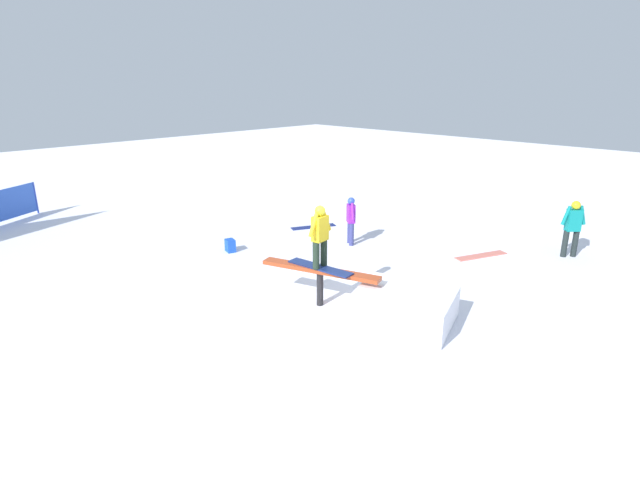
{
  "coord_description": "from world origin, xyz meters",
  "views": [
    {
      "loc": [
        -6.59,
        6.72,
        4.47
      ],
      "look_at": [
        0.0,
        0.0,
        1.41
      ],
      "focal_mm": 28.0,
      "sensor_mm": 36.0,
      "label": 1
    }
  ],
  "objects": [
    {
      "name": "ground_plane",
      "position": [
        0.0,
        0.0,
        0.0
      ],
      "size": [
        60.0,
        60.0,
        0.0
      ],
      "primitive_type": "plane",
      "color": "white"
    },
    {
      "name": "loose_snowboard_coral",
      "position": [
        -0.96,
        -5.09,
        0.01
      ],
      "size": [
        0.84,
        1.51,
        0.02
      ],
      "primitive_type": "cube",
      "rotation": [
        0.0,
        0.0,
        1.18
      ],
      "color": "#E27263",
      "rests_on": "ground"
    },
    {
      "name": "snow_kicker_ramp",
      "position": [
        -1.68,
        -0.57,
        0.31
      ],
      "size": [
        2.18,
        2.0,
        0.62
      ],
      "primitive_type": "cube",
      "rotation": [
        0.0,
        0.0,
        0.32
      ],
      "color": "white",
      "rests_on": "ground"
    },
    {
      "name": "backpack_on_snow",
      "position": [
        4.06,
        -0.68,
        0.17
      ],
      "size": [
        0.35,
        0.3,
        0.34
      ],
      "primitive_type": "cube",
      "rotation": [
        0.0,
        0.0,
        2.85
      ],
      "color": "blue",
      "rests_on": "ground"
    },
    {
      "name": "bystander_teal",
      "position": [
        -2.6,
        -6.68,
        0.84
      ],
      "size": [
        0.5,
        0.55,
        1.5
      ],
      "rotation": [
        0.0,
        0.0,
        3.99
      ],
      "color": "#202829",
      "rests_on": "ground"
    },
    {
      "name": "rail_feature",
      "position": [
        0.0,
        0.0,
        0.69
      ],
      "size": [
        2.51,
        1.08,
        0.81
      ],
      "rotation": [
        0.0,
        0.0,
        0.32
      ],
      "color": "black",
      "rests_on": "ground"
    },
    {
      "name": "main_rider_on_rail",
      "position": [
        0.0,
        0.0,
        1.44
      ],
      "size": [
        1.5,
        0.7,
        1.3
      ],
      "rotation": [
        0.0,
        0.0,
        0.12
      ],
      "color": "navy",
      "rests_on": "rail_feature"
    },
    {
      "name": "loose_snowboard_navy",
      "position": [
        4.11,
        -3.89,
        0.01
      ],
      "size": [
        0.86,
        1.41,
        0.02
      ],
      "primitive_type": "cube",
      "rotation": [
        0.0,
        0.0,
        1.13
      ],
      "color": "navy",
      "rests_on": "ground"
    },
    {
      "name": "bystander_purple",
      "position": [
        2.17,
        -3.44,
        0.76
      ],
      "size": [
        0.52,
        0.41,
        1.35
      ],
      "rotation": [
        0.0,
        0.0,
        2.51
      ],
      "color": "navy",
      "rests_on": "ground"
    }
  ]
}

